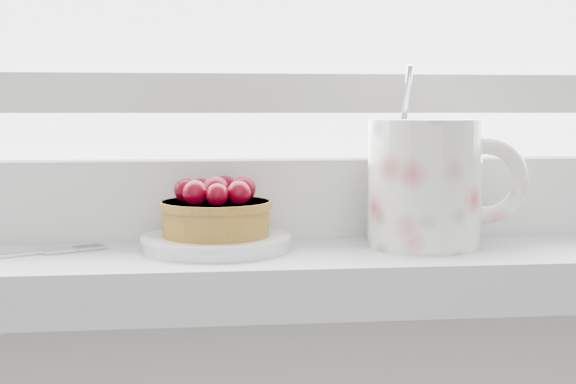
{
  "coord_description": "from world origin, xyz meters",
  "views": [
    {
      "loc": [
        -0.05,
        1.23,
        1.05
      ],
      "look_at": [
        0.03,
        1.88,
        0.99
      ],
      "focal_mm": 50.0,
      "sensor_mm": 36.0,
      "label": 1
    }
  ],
  "objects": [
    {
      "name": "saucer",
      "position": [
        -0.03,
        1.89,
        0.95
      ],
      "size": [
        0.12,
        0.12,
        0.01
      ],
      "primitive_type": "cylinder",
      "color": "silver",
      "rests_on": "windowsill"
    },
    {
      "name": "raspberry_tart",
      "position": [
        -0.03,
        1.89,
        0.97
      ],
      "size": [
        0.09,
        0.09,
        0.05
      ],
      "color": "brown",
      "rests_on": "saucer"
    },
    {
      "name": "floral_mug",
      "position": [
        0.15,
        1.89,
        1.0
      ],
      "size": [
        0.14,
        0.1,
        0.15
      ],
      "color": "silver",
      "rests_on": "windowsill"
    },
    {
      "name": "fork",
      "position": [
        -0.2,
        1.87,
        0.94
      ],
      "size": [
        0.15,
        0.09,
        0.0
      ],
      "color": "silver",
      "rests_on": "windowsill"
    }
  ]
}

